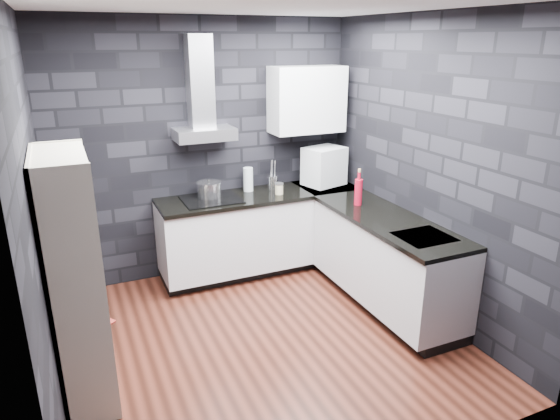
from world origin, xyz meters
TOP-DOWN VIEW (x-y plane):
  - ground at (0.00, 0.00)m, footprint 3.20×3.20m
  - ceiling at (0.00, 0.00)m, footprint 3.20×3.20m
  - wall_back at (0.00, 1.62)m, footprint 3.20×0.05m
  - wall_front at (0.00, -1.62)m, footprint 3.20×0.05m
  - wall_left at (-1.62, 0.00)m, footprint 0.05×3.20m
  - wall_right at (1.62, 0.00)m, footprint 0.05×3.20m
  - toekick_back at (0.50, 1.34)m, footprint 2.18×0.50m
  - toekick_right at (1.34, 0.10)m, footprint 0.50×1.78m
  - counter_back_cab at (0.50, 1.30)m, footprint 2.20×0.60m
  - counter_right_cab at (1.30, 0.10)m, footprint 0.60×1.80m
  - counter_back_top at (0.50, 1.29)m, footprint 2.20×0.62m
  - counter_right_top at (1.29, 0.10)m, footprint 0.62×1.80m
  - counter_corner_top at (1.30, 1.30)m, footprint 0.62×0.62m
  - hood_body at (-0.05, 1.43)m, footprint 0.60×0.34m
  - hood_chimney at (-0.05, 1.50)m, footprint 0.24×0.20m
  - upper_cabinet at (1.10, 1.43)m, footprint 0.80×0.35m
  - cooktop at (-0.05, 1.30)m, footprint 0.58×0.50m
  - sink_rim at (1.30, -0.40)m, footprint 0.44×0.40m
  - pot at (-0.05, 1.38)m, footprint 0.26×0.26m
  - glass_vase at (0.41, 1.45)m, footprint 0.11×0.11m
  - storage_jar at (0.67, 1.20)m, footprint 0.09×0.09m
  - utensil_crock at (0.70, 1.43)m, footprint 0.11×0.11m
  - appliance_garage at (1.27, 1.30)m, footprint 0.49×0.43m
  - red_bottle at (1.25, 0.55)m, footprint 0.08×0.08m
  - bookshelf at (-1.42, -0.08)m, footprint 0.39×0.82m
  - fruit_bowl at (-1.42, -0.16)m, footprint 0.29×0.29m
  - book_red at (-1.41, 0.02)m, footprint 0.17×0.13m
  - book_second at (-1.43, 0.09)m, footprint 0.15×0.09m

SIDE VIEW (x-z plane):
  - ground at x=0.00m, z-range 0.00..0.00m
  - toekick_back at x=0.50m, z-range 0.00..0.10m
  - toekick_right at x=1.34m, z-range 0.00..0.10m
  - counter_back_cab at x=0.50m, z-range 0.10..0.86m
  - counter_right_cab at x=1.30m, z-range 0.10..0.86m
  - book_red at x=-1.41m, z-range 0.45..0.70m
  - book_second at x=-1.43m, z-range 0.49..0.70m
  - counter_back_top at x=0.50m, z-range 0.86..0.90m
  - counter_right_top at x=1.29m, z-range 0.86..0.90m
  - counter_corner_top at x=1.30m, z-range 0.86..0.90m
  - sink_rim at x=1.30m, z-range 0.89..0.90m
  - bookshelf at x=-1.42m, z-range 0.00..1.80m
  - cooktop at x=-0.05m, z-range 0.90..0.91m
  - fruit_bowl at x=-1.42m, z-range 0.91..0.97m
  - storage_jar at x=0.67m, z-range 0.90..1.01m
  - utensil_crock at x=0.70m, z-range 0.90..1.04m
  - pot at x=-0.05m, z-range 0.91..1.06m
  - glass_vase at x=0.41m, z-range 0.90..1.16m
  - red_bottle at x=1.25m, z-range 0.90..1.16m
  - appliance_garage at x=1.27m, z-range 0.91..1.34m
  - wall_back at x=0.00m, z-range 0.00..2.70m
  - wall_front at x=0.00m, z-range 0.00..2.70m
  - wall_left at x=-1.62m, z-range 0.00..2.70m
  - wall_right at x=1.62m, z-range 0.00..2.70m
  - hood_body at x=-0.05m, z-range 1.50..1.62m
  - upper_cabinet at x=1.10m, z-range 1.50..2.20m
  - hood_chimney at x=-0.05m, z-range 1.62..2.52m
  - ceiling at x=0.00m, z-range 2.70..2.70m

